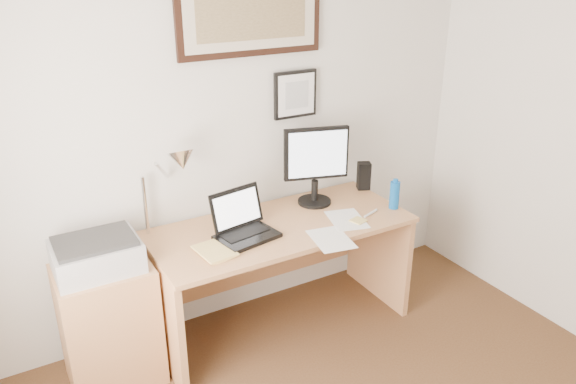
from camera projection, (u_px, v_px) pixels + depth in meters
wall_back at (230, 134)px, 3.46m from camera, size 3.50×0.02×2.50m
side_cabinet at (110, 325)px, 3.13m from camera, size 0.50×0.40×0.73m
water_bottle at (394, 195)px, 3.61m from camera, size 0.06×0.06×0.18m
bottle_cap at (396, 181)px, 3.57m from camera, size 0.03×0.03×0.02m
speaker at (364, 176)px, 3.91m from camera, size 0.11×0.10×0.19m
paper_sheet_a at (331, 239)px, 3.25m from camera, size 0.26×0.33×0.00m
paper_sheet_b at (347, 220)px, 3.48m from camera, size 0.28×0.34×0.00m
sticky_pad at (358, 221)px, 3.46m from camera, size 0.10×0.10×0.01m
marker_pen at (371, 213)px, 3.55m from camera, size 0.14×0.06×0.02m
book at (201, 256)px, 3.05m from camera, size 0.20×0.26×0.02m
desk at (275, 252)px, 3.59m from camera, size 1.60×0.70×0.75m
laptop at (243, 226)px, 3.28m from camera, size 0.38×0.35×0.26m
lcd_monitor at (316, 162)px, 3.60m from camera, size 0.41×0.22×0.52m
printer at (96, 255)px, 2.95m from camera, size 0.44×0.34×0.18m
desk_lamp at (178, 164)px, 3.14m from camera, size 0.29×0.27×0.53m
picture_large at (251, 15)px, 3.23m from camera, size 0.92×0.04×0.47m
picture_small at (295, 94)px, 3.56m from camera, size 0.30×0.03×0.30m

